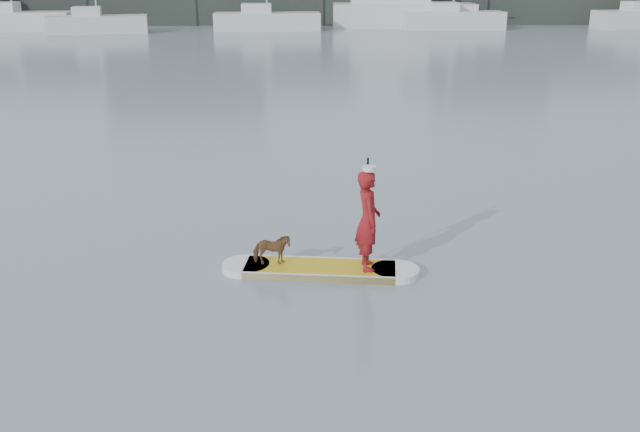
{
  "coord_description": "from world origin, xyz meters",
  "views": [
    {
      "loc": [
        0.6,
        -12.2,
        4.84
      ],
      "look_at": [
        0.87,
        -1.31,
        1.0
      ],
      "focal_mm": 40.0,
      "sensor_mm": 36.0,
      "label": 1
    }
  ],
  "objects_px": {
    "paddler": "(368,220)",
    "dog": "(272,250)",
    "motor_yacht_a": "(397,3)",
    "sailboat_b": "(13,19)",
    "sailboat_d": "(266,19)",
    "sailboat_e": "(452,19)",
    "paddleboard": "(320,269)",
    "sailboat_c": "(97,23)"
  },
  "relations": [
    {
      "from": "paddleboard",
      "to": "sailboat_e",
      "type": "height_order",
      "value": "sailboat_e"
    },
    {
      "from": "sailboat_e",
      "to": "paddleboard",
      "type": "bearing_deg",
      "value": -105.7
    },
    {
      "from": "paddleboard",
      "to": "paddler",
      "type": "relative_size",
      "value": 1.97
    },
    {
      "from": "sailboat_e",
      "to": "paddler",
      "type": "bearing_deg",
      "value": -104.79
    },
    {
      "from": "paddleboard",
      "to": "sailboat_c",
      "type": "bearing_deg",
      "value": 115.75
    },
    {
      "from": "sailboat_b",
      "to": "sailboat_e",
      "type": "distance_m",
      "value": 34.22
    },
    {
      "from": "sailboat_b",
      "to": "motor_yacht_a",
      "type": "xyz_separation_m",
      "value": [
        30.16,
        2.9,
        1.03
      ]
    },
    {
      "from": "paddleboard",
      "to": "motor_yacht_a",
      "type": "height_order",
      "value": "motor_yacht_a"
    },
    {
      "from": "paddleboard",
      "to": "sailboat_d",
      "type": "distance_m",
      "value": 46.53
    },
    {
      "from": "sailboat_d",
      "to": "sailboat_e",
      "type": "xyz_separation_m",
      "value": [
        14.64,
        0.79,
        -0.03
      ]
    },
    {
      "from": "sailboat_b",
      "to": "paddleboard",
      "type": "bearing_deg",
      "value": -65.44
    },
    {
      "from": "paddleboard",
      "to": "motor_yacht_a",
      "type": "relative_size",
      "value": 0.28
    },
    {
      "from": "paddler",
      "to": "sailboat_c",
      "type": "height_order",
      "value": "sailboat_c"
    },
    {
      "from": "sailboat_c",
      "to": "sailboat_d",
      "type": "distance_m",
      "value": 12.7
    },
    {
      "from": "sailboat_b",
      "to": "motor_yacht_a",
      "type": "distance_m",
      "value": 30.31
    },
    {
      "from": "paddler",
      "to": "dog",
      "type": "bearing_deg",
      "value": 79.8
    },
    {
      "from": "motor_yacht_a",
      "to": "sailboat_d",
      "type": "bearing_deg",
      "value": -162.35
    },
    {
      "from": "dog",
      "to": "sailboat_d",
      "type": "xyz_separation_m",
      "value": [
        -2.24,
        46.34,
        0.48
      ]
    },
    {
      "from": "paddleboard",
      "to": "dog",
      "type": "xyz_separation_m",
      "value": [
        -0.8,
        0.09,
        0.32
      ]
    },
    {
      "from": "sailboat_b",
      "to": "sailboat_d",
      "type": "relative_size",
      "value": 1.09
    },
    {
      "from": "sailboat_c",
      "to": "motor_yacht_a",
      "type": "bearing_deg",
      "value": 1.76
    },
    {
      "from": "paddleboard",
      "to": "dog",
      "type": "relative_size",
      "value": 5.26
    },
    {
      "from": "sailboat_b",
      "to": "sailboat_e",
      "type": "bearing_deg",
      "value": -0.29
    },
    {
      "from": "dog",
      "to": "motor_yacht_a",
      "type": "height_order",
      "value": "motor_yacht_a"
    },
    {
      "from": "paddleboard",
      "to": "motor_yacht_a",
      "type": "bearing_deg",
      "value": 87.76
    },
    {
      "from": "motor_yacht_a",
      "to": "paddler",
      "type": "bearing_deg",
      "value": -96.28
    },
    {
      "from": "paddler",
      "to": "sailboat_b",
      "type": "height_order",
      "value": "sailboat_b"
    },
    {
      "from": "paddler",
      "to": "dog",
      "type": "xyz_separation_m",
      "value": [
        -1.58,
        0.18,
        -0.57
      ]
    },
    {
      "from": "paddler",
      "to": "sailboat_c",
      "type": "relative_size",
      "value": 0.16
    },
    {
      "from": "paddler",
      "to": "motor_yacht_a",
      "type": "relative_size",
      "value": 0.14
    },
    {
      "from": "sailboat_d",
      "to": "motor_yacht_a",
      "type": "relative_size",
      "value": 1.04
    },
    {
      "from": "sailboat_c",
      "to": "motor_yacht_a",
      "type": "height_order",
      "value": "sailboat_c"
    },
    {
      "from": "dog",
      "to": "sailboat_b",
      "type": "xyz_separation_m",
      "value": [
        -21.81,
        46.5,
        0.53
      ]
    },
    {
      "from": "dog",
      "to": "motor_yacht_a",
      "type": "bearing_deg",
      "value": -11.21
    },
    {
      "from": "motor_yacht_a",
      "to": "dog",
      "type": "bearing_deg",
      "value": -98.09
    },
    {
      "from": "dog",
      "to": "sailboat_c",
      "type": "relative_size",
      "value": 0.06
    },
    {
      "from": "paddleboard",
      "to": "sailboat_d",
      "type": "bearing_deg",
      "value": 100.17
    },
    {
      "from": "motor_yacht_a",
      "to": "sailboat_c",
      "type": "bearing_deg",
      "value": -166.11
    },
    {
      "from": "dog",
      "to": "sailboat_b",
      "type": "distance_m",
      "value": 51.37
    },
    {
      "from": "sailboat_e",
      "to": "motor_yacht_a",
      "type": "relative_size",
      "value": 0.99
    },
    {
      "from": "paddler",
      "to": "motor_yacht_a",
      "type": "bearing_deg",
      "value": -11.55
    },
    {
      "from": "sailboat_e",
      "to": "motor_yacht_a",
      "type": "distance_m",
      "value": 4.78
    }
  ]
}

